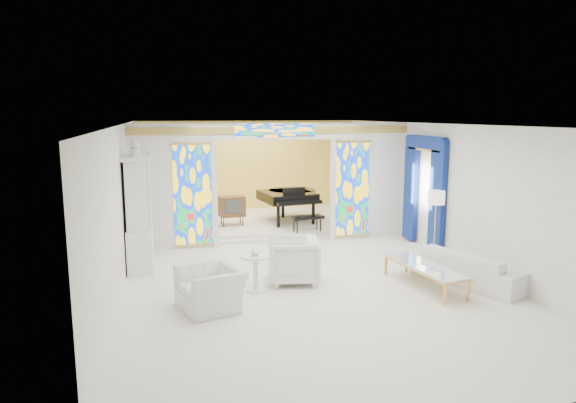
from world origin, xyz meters
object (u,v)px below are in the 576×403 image
object	(u,v)px
china_cabinet	(139,213)
tv_console	(232,206)
coffee_table	(424,267)
grand_piano	(290,196)
armchair_right	(293,260)
armchair_left	(211,288)
sofa	(470,267)

from	to	relation	value
china_cabinet	tv_console	bearing A→B (deg)	50.89
coffee_table	grand_piano	bearing A→B (deg)	101.25
china_cabinet	armchair_right	size ratio (longest dim) A/B	2.84
armchair_left	tv_console	world-z (taller)	tv_console
sofa	coffee_table	xyz separation A→B (m)	(-0.98, -0.01, 0.08)
armchair_right	sofa	distance (m)	3.40
tv_console	armchair_left	bearing A→B (deg)	-105.32
grand_piano	china_cabinet	bearing A→B (deg)	-150.60
sofa	tv_console	bearing A→B (deg)	12.72
sofa	grand_piano	xyz separation A→B (m)	(-2.13, 5.73, 0.56)
armchair_left	china_cabinet	bearing A→B (deg)	-172.26
armchair_right	coffee_table	size ratio (longest dim) A/B	0.47
coffee_table	tv_console	size ratio (longest dim) A/B	2.51
armchair_left	sofa	size ratio (longest dim) A/B	0.49
china_cabinet	armchair_right	xyz separation A→B (m)	(2.88, -1.76, -0.73)
armchair_left	coffee_table	distance (m)	3.98
armchair_left	armchair_right	xyz separation A→B (m)	(1.67, 0.99, 0.08)
china_cabinet	coffee_table	bearing A→B (deg)	-27.12
china_cabinet	armchair_left	world-z (taller)	china_cabinet
china_cabinet	sofa	bearing A→B (deg)	-23.18
china_cabinet	grand_piano	bearing A→B (deg)	37.41
grand_piano	tv_console	size ratio (longest dim) A/B	3.43
armchair_right	tv_console	bearing A→B (deg)	-163.09
sofa	tv_console	size ratio (longest dim) A/B	2.75
china_cabinet	armchair_right	bearing A→B (deg)	-31.39
china_cabinet	tv_console	xyz separation A→B (m)	(2.33, 2.87, -0.47)
armchair_right	grand_piano	distance (m)	5.01
china_cabinet	coffee_table	xyz separation A→B (m)	(5.18, -2.65, -0.77)
coffee_table	armchair_left	bearing A→B (deg)	-178.70
sofa	armchair_left	bearing A→B (deg)	69.06
armchair_left	armchair_right	world-z (taller)	armchair_right
china_cabinet	sofa	distance (m)	6.76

